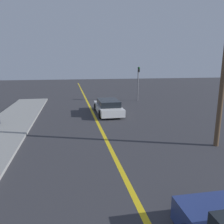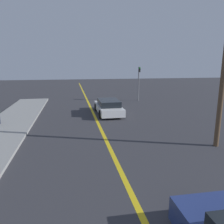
{
  "view_description": "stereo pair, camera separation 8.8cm",
  "coord_description": "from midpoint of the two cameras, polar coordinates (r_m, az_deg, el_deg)",
  "views": [
    {
      "loc": [
        -1.83,
        0.42,
        4.03
      ],
      "look_at": [
        0.74,
        13.65,
        1.06
      ],
      "focal_mm": 35.0,
      "sensor_mm": 36.0,
      "label": 1
    },
    {
      "loc": [
        -1.75,
        0.41,
        4.03
      ],
      "look_at": [
        0.74,
        13.65,
        1.06
      ],
      "focal_mm": 35.0,
      "sensor_mm": 36.0,
      "label": 2
    }
  ],
  "objects": [
    {
      "name": "road_center_line",
      "position": [
        18.13,
        -5.07,
        -0.44
      ],
      "size": [
        0.2,
        60.0,
        0.01
      ],
      "color": "gold",
      "rests_on": "ground_plane"
    },
    {
      "name": "traffic_light",
      "position": [
        24.29,
        6.75,
        8.28
      ],
      "size": [
        0.18,
        0.4,
        3.71
      ],
      "color": "slate",
      "rests_on": "ground_plane"
    },
    {
      "name": "car_ahead_center",
      "position": [
        17.98,
        -1.19,
        1.37
      ],
      "size": [
        1.93,
        4.67,
        1.18
      ],
      "rotation": [
        0.0,
        0.0,
        0.01
      ],
      "color": "silver",
      "rests_on": "ground_plane"
    },
    {
      "name": "utility_pole",
      "position": [
        11.62,
        27.05,
        10.01
      ],
      "size": [
        0.24,
        0.24,
        7.61
      ],
      "color": "brown",
      "rests_on": "ground_plane"
    }
  ]
}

